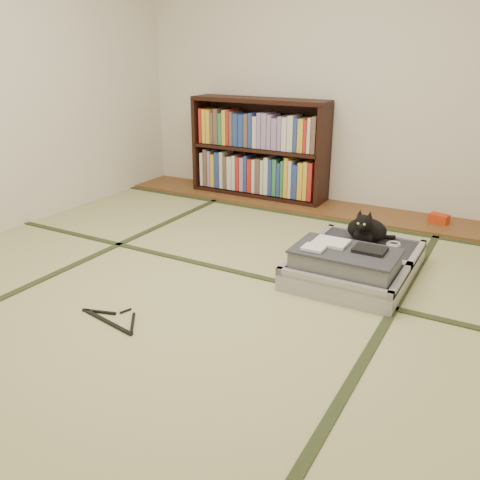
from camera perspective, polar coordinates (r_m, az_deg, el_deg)
The scene contains 10 objects.
floor at distance 2.97m, azimuth -4.20°, elevation -6.45°, with size 4.50×4.50×0.00m, color tan.
wood_strip at distance 4.64m, azimuth 9.55°, elevation 3.61°, with size 4.00×0.50×0.02m, color brown.
red_item at distance 4.44m, azimuth 21.44°, elevation 2.27°, with size 0.15×0.09×0.07m, color red.
room_shell at distance 2.64m, azimuth -5.09°, elevation 23.05°, with size 4.50×4.50×4.50m.
tatami_borders at distance 3.34m, azimuth 0.47°, elevation -3.04°, with size 4.00×4.50×0.01m.
bookcase at distance 4.87m, azimuth 2.13°, elevation 10.05°, with size 1.32×0.30×0.92m.
suitcase at distance 3.25m, azimuth 12.63°, elevation -2.55°, with size 0.69×0.91×0.27m.
cat at distance 3.47m, azimuth 13.99°, elevation 1.13°, with size 0.30×0.31×0.25m.
cable_coil at distance 3.50m, azimuth 16.87°, elevation -0.44°, with size 0.10×0.10×0.02m.
hanger at distance 2.80m, azimuth -14.17°, elevation -8.62°, with size 0.41×0.22×0.01m.
Camera 1 is at (1.48, -2.19, 1.35)m, focal length 38.00 mm.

